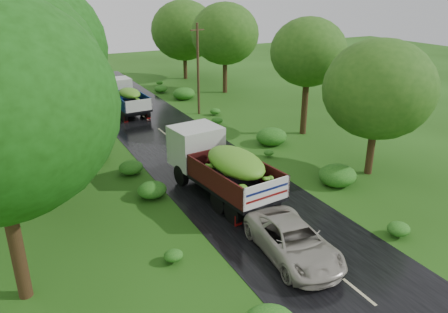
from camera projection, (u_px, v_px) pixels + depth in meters
ground at (359, 292)px, 15.17m from camera, size 120.00×120.00×0.00m
road at (278, 226)px, 19.29m from camera, size 6.50×80.00×0.02m
road_lines at (266, 216)px, 20.11m from camera, size 0.12×69.60×0.00m
truck_near at (218, 162)px, 21.75m from camera, size 3.29×7.34×2.99m
truck_far at (125, 96)px, 35.84m from camera, size 2.42×6.16×2.55m
car at (293, 241)px, 16.90m from camera, size 2.75×5.14×1.37m
utility_pole at (198, 69)px, 34.71m from camera, size 1.26×0.34×7.23m
trees_right at (244, 44)px, 36.63m from camera, size 5.49×33.01×7.24m
shrubs at (195, 154)px, 26.60m from camera, size 11.90×44.00×0.70m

